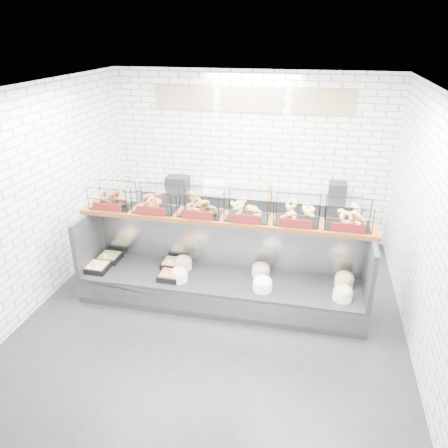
# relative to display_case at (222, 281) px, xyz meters

# --- Properties ---
(ground) EXTENTS (5.50, 5.50, 0.00)m
(ground) POSITION_rel_display_case_xyz_m (-0.01, -0.35, -0.33)
(ground) COLOR black
(ground) RESTS_ON ground
(room_shell) EXTENTS (5.02, 5.51, 3.01)m
(room_shell) POSITION_rel_display_case_xyz_m (-0.01, 0.26, 1.73)
(room_shell) COLOR white
(room_shell) RESTS_ON ground
(display_case) EXTENTS (4.00, 0.90, 1.20)m
(display_case) POSITION_rel_display_case_xyz_m (0.00, 0.00, 0.00)
(display_case) COLOR black
(display_case) RESTS_ON ground
(bagel_shelf) EXTENTS (4.10, 0.50, 0.40)m
(bagel_shelf) POSITION_rel_display_case_xyz_m (-0.00, 0.17, 1.06)
(bagel_shelf) COLOR #4B2410
(bagel_shelf) RESTS_ON display_case
(prep_counter) EXTENTS (4.00, 0.60, 1.20)m
(prep_counter) POSITION_rel_display_case_xyz_m (-0.01, 2.08, 0.14)
(prep_counter) COLOR #93969B
(prep_counter) RESTS_ON ground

